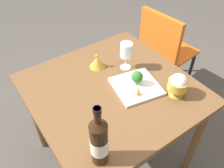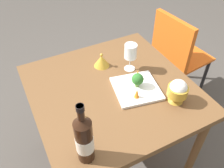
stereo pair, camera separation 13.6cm
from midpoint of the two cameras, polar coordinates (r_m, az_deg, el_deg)
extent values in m
plane|color=#4C4742|center=(1.96, 2.07, -16.80)|extent=(8.00, 8.00, 0.00)
cube|color=brown|center=(1.39, 2.79, -1.64)|extent=(0.91, 0.91, 0.04)
cylinder|color=brown|center=(1.69, 21.68, -14.70)|extent=(0.05, 0.05, 0.70)
cylinder|color=brown|center=(2.05, 6.72, 1.45)|extent=(0.05, 0.05, 0.70)
cylinder|color=brown|center=(1.84, -14.79, -6.07)|extent=(0.05, 0.05, 0.70)
cube|color=orange|center=(2.24, 18.24, 6.39)|extent=(0.44, 0.44, 0.02)
cube|color=orange|center=(2.00, 16.06, 9.66)|extent=(0.40, 0.08, 0.40)
cylinder|color=black|center=(2.56, 16.98, 5.46)|extent=(0.03, 0.03, 0.43)
cylinder|color=black|center=(2.42, 22.68, 1.21)|extent=(0.03, 0.03, 0.43)
cylinder|color=black|center=(2.35, 11.33, 2.85)|extent=(0.03, 0.03, 0.43)
cylinder|color=black|center=(2.19, 17.21, -1.98)|extent=(0.03, 0.03, 0.43)
cylinder|color=black|center=(1.00, -2.65, -13.77)|extent=(0.07, 0.07, 0.23)
cone|color=black|center=(0.90, -2.92, -9.10)|extent=(0.07, 0.07, 0.03)
cylinder|color=black|center=(0.86, -3.04, -7.03)|extent=(0.03, 0.03, 0.07)
cylinder|color=black|center=(0.84, -3.10, -6.02)|extent=(0.03, 0.03, 0.02)
cylinder|color=silver|center=(1.01, -2.63, -14.14)|extent=(0.08, 0.08, 0.08)
cylinder|color=white|center=(1.52, 6.78, 3.61)|extent=(0.07, 0.07, 0.00)
cylinder|color=white|center=(1.49, 6.92, 4.94)|extent=(0.01, 0.01, 0.08)
cylinder|color=white|center=(1.44, 7.21, 7.69)|extent=(0.08, 0.08, 0.09)
cone|color=gold|center=(1.36, 17.87, -3.25)|extent=(0.08, 0.08, 0.04)
cylinder|color=gold|center=(1.32, 18.32, -1.74)|extent=(0.11, 0.11, 0.05)
sphere|color=white|center=(1.31, 18.53, -1.04)|extent=(0.09, 0.09, 0.09)
cone|color=gold|center=(1.51, 0.07, 5.47)|extent=(0.10, 0.10, 0.07)
sphere|color=gold|center=(1.48, 0.07, 6.86)|extent=(0.02, 0.02, 0.02)
cube|color=white|center=(1.38, 8.68, -1.21)|extent=(0.29, 0.29, 0.02)
cylinder|color=#729E4C|center=(1.37, 8.86, -0.15)|extent=(0.03, 0.03, 0.03)
sphere|color=#2D6B28|center=(1.35, 9.03, 1.03)|extent=(0.07, 0.07, 0.07)
cone|color=orange|center=(1.30, 8.96, -2.38)|extent=(0.03, 0.03, 0.06)
cone|color=orange|center=(1.41, 8.90, 2.11)|extent=(0.03, 0.03, 0.06)
camera|label=1|loc=(0.07, -87.13, 2.65)|focal=38.15mm
camera|label=2|loc=(0.07, 92.87, -2.65)|focal=38.15mm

